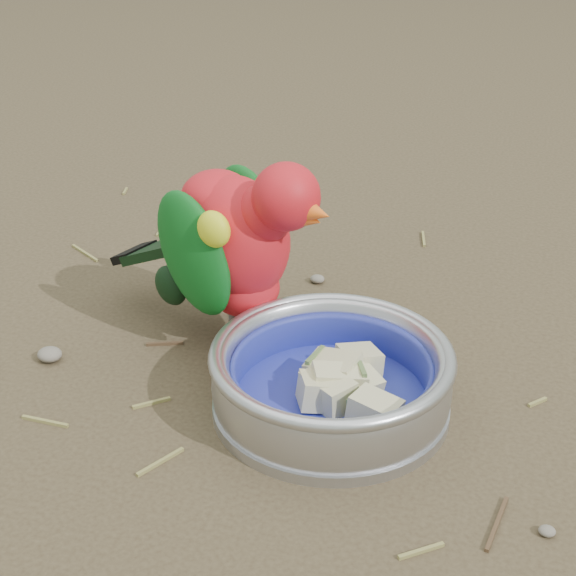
% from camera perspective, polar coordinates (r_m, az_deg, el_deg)
% --- Properties ---
extents(ground, '(60.00, 60.00, 0.00)m').
position_cam_1_polar(ground, '(0.76, 2.69, -8.82)').
color(ground, '#473A28').
extents(food_bowl, '(0.21, 0.21, 0.02)m').
position_cam_1_polar(food_bowl, '(0.77, 2.77, -7.39)').
color(food_bowl, '#B2B2BA').
rests_on(food_bowl, ground).
extents(bowl_wall, '(0.21, 0.21, 0.04)m').
position_cam_1_polar(bowl_wall, '(0.76, 2.82, -5.53)').
color(bowl_wall, '#B2B2BA').
rests_on(bowl_wall, food_bowl).
extents(fruit_wedges, '(0.12, 0.12, 0.03)m').
position_cam_1_polar(fruit_wedges, '(0.76, 2.81, -5.97)').
color(fruit_wedges, beige).
rests_on(fruit_wedges, food_bowl).
extents(lory_parrot, '(0.26, 0.19, 0.19)m').
position_cam_1_polar(lory_parrot, '(0.83, -3.32, 2.16)').
color(lory_parrot, red).
rests_on(lory_parrot, ground).
extents(ground_debris, '(0.90, 0.80, 0.01)m').
position_cam_1_polar(ground_debris, '(0.83, 1.83, -5.02)').
color(ground_debris, olive).
rests_on(ground_debris, ground).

